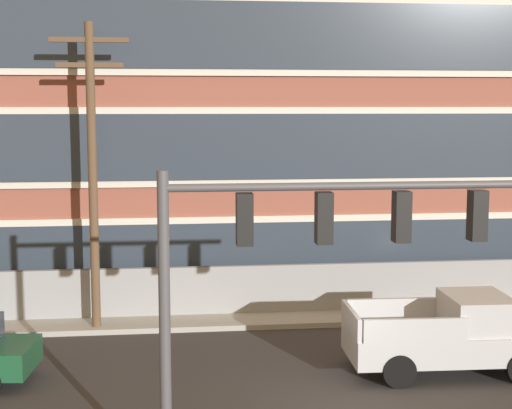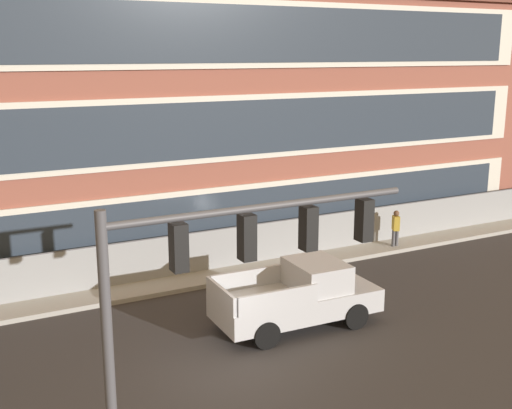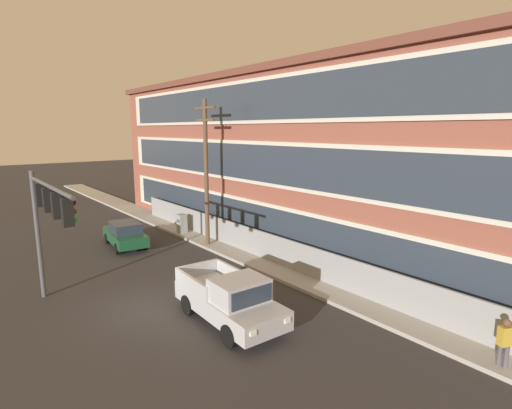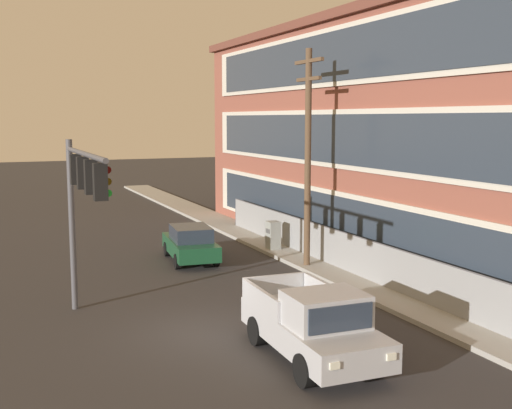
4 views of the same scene
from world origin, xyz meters
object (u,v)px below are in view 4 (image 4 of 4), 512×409
object	(u,v)px
pickup_truck_silver	(314,325)
sedan_dark_green	(190,243)
utility_pole_near_corner	(308,150)
electrical_cabinet	(273,237)
traffic_signal_mast	(81,190)

from	to	relation	value
pickup_truck_silver	sedan_dark_green	distance (m)	12.32
utility_pole_near_corner	electrical_cabinet	bearing A→B (deg)	178.22
sedan_dark_green	utility_pole_near_corner	bearing A→B (deg)	51.44
pickup_truck_silver	electrical_cabinet	bearing A→B (deg)	159.56
traffic_signal_mast	sedan_dark_green	distance (m)	9.95
sedan_dark_green	electrical_cabinet	bearing A→B (deg)	94.86
traffic_signal_mast	electrical_cabinet	bearing A→B (deg)	128.99
traffic_signal_mast	pickup_truck_silver	bearing A→B (deg)	46.26
traffic_signal_mast	electrical_cabinet	distance (m)	12.96
traffic_signal_mast	electrical_cabinet	xyz separation A→B (m)	(-7.87, 9.72, -3.43)
pickup_truck_silver	sedan_dark_green	xyz separation A→B (m)	(-12.30, 0.60, -0.13)
pickup_truck_silver	electrical_cabinet	distance (m)	13.50
pickup_truck_silver	utility_pole_near_corner	xyz separation A→B (m)	(-9.11, 4.60, 3.96)
pickup_truck_silver	traffic_signal_mast	bearing A→B (deg)	-133.74
traffic_signal_mast	utility_pole_near_corner	world-z (taller)	utility_pole_near_corner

